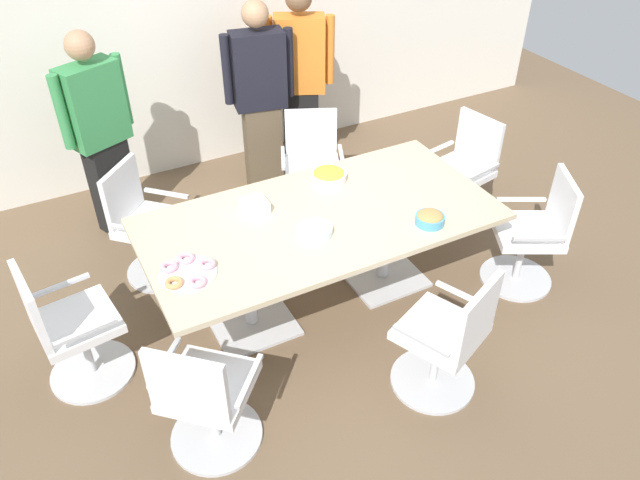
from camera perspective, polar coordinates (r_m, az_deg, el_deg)
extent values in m
cube|color=brown|center=(4.65, 0.00, -5.45)|extent=(10.00, 10.00, 0.01)
cube|color=white|center=(5.91, -11.53, 19.38)|extent=(8.00, 0.10, 2.80)
cube|color=#CCB793|center=(4.18, 0.00, 1.96)|extent=(2.40, 1.20, 0.04)
cube|color=silver|center=(4.48, -6.30, -7.48)|extent=(0.56, 0.56, 0.02)
cylinder|color=silver|center=(4.24, -6.62, -4.05)|extent=(0.09, 0.09, 0.69)
cube|color=silver|center=(4.85, 5.77, -3.23)|extent=(0.56, 0.56, 0.02)
cylinder|color=silver|center=(4.63, 6.04, 0.13)|extent=(0.09, 0.09, 0.69)
cylinder|color=silver|center=(5.50, -0.66, 2.52)|extent=(0.71, 0.71, 0.02)
cylinder|color=silver|center=(5.38, -0.68, 4.40)|extent=(0.05, 0.05, 0.41)
cube|color=white|center=(5.26, -0.70, 6.53)|extent=(0.61, 0.61, 0.06)
cube|color=white|center=(5.33, -0.84, 9.90)|extent=(0.42, 0.21, 0.42)
cube|color=silver|center=(5.22, 2.01, 7.75)|extent=(0.18, 0.35, 0.02)
cube|color=silver|center=(5.19, -3.43, 7.57)|extent=(0.18, 0.35, 0.02)
cylinder|color=silver|center=(5.03, -14.33, -2.70)|extent=(0.76, 0.76, 0.02)
cylinder|color=silver|center=(4.90, -14.70, -0.77)|extent=(0.05, 0.05, 0.41)
cube|color=white|center=(4.76, -15.13, 1.43)|extent=(0.65, 0.65, 0.06)
cube|color=white|center=(4.74, -17.80, 4.19)|extent=(0.33, 0.34, 0.42)
cube|color=silver|center=(4.87, -13.99, 4.21)|extent=(0.28, 0.28, 0.02)
cube|color=silver|center=(4.53, -16.84, 0.92)|extent=(0.28, 0.28, 0.02)
cylinder|color=silver|center=(4.40, -20.16, -11.27)|extent=(0.61, 0.61, 0.02)
cylinder|color=silver|center=(4.25, -20.77, -9.33)|extent=(0.05, 0.05, 0.41)
cube|color=white|center=(4.09, -21.48, -7.07)|extent=(0.52, 0.52, 0.06)
cube|color=white|center=(3.92, -25.12, -5.64)|extent=(0.10, 0.44, 0.42)
cube|color=silver|center=(4.20, -22.85, -3.91)|extent=(0.37, 0.08, 0.02)
cube|color=silver|center=(3.83, -20.77, -7.94)|extent=(0.37, 0.08, 0.02)
cylinder|color=silver|center=(3.88, -9.48, -17.33)|extent=(0.76, 0.76, 0.02)
cylinder|color=silver|center=(3.71, -9.82, -15.40)|extent=(0.05, 0.05, 0.41)
cube|color=white|center=(3.53, -10.22, -13.10)|extent=(0.65, 0.65, 0.06)
cube|color=white|center=(3.23, -12.17, -13.09)|extent=(0.35, 0.32, 0.42)
cube|color=silver|center=(3.53, -14.14, -10.89)|extent=(0.27, 0.29, 0.02)
cube|color=silver|center=(3.37, -6.53, -12.75)|extent=(0.27, 0.29, 0.02)
cylinder|color=silver|center=(4.15, 10.30, -12.59)|extent=(0.71, 0.71, 0.02)
cylinder|color=silver|center=(3.99, 10.64, -10.60)|extent=(0.05, 0.05, 0.41)
cube|color=white|center=(3.83, 11.04, -8.25)|extent=(0.61, 0.61, 0.06)
cube|color=white|center=(3.61, 14.38, -6.97)|extent=(0.42, 0.21, 0.42)
cube|color=silver|center=(3.58, 9.29, -9.14)|extent=(0.17, 0.35, 0.02)
cube|color=silver|center=(3.91, 13.03, -4.96)|extent=(0.17, 0.35, 0.02)
cylinder|color=silver|center=(5.03, 17.54, -3.35)|extent=(0.73, 0.73, 0.02)
cylinder|color=silver|center=(4.90, 18.00, -1.44)|extent=(0.05, 0.05, 0.41)
cube|color=white|center=(4.77, 18.52, 0.75)|extent=(0.62, 0.62, 0.06)
cube|color=white|center=(4.71, 21.52, 3.08)|extent=(0.24, 0.41, 0.42)
cube|color=silver|center=(4.51, 19.59, 0.12)|extent=(0.34, 0.20, 0.02)
cube|color=silver|center=(4.89, 18.08, 3.58)|extent=(0.34, 0.20, 0.02)
cylinder|color=silver|center=(5.59, 12.03, 2.21)|extent=(0.63, 0.63, 0.02)
cylinder|color=silver|center=(5.47, 12.31, 4.06)|extent=(0.05, 0.05, 0.41)
cube|color=white|center=(5.35, 12.63, 6.14)|extent=(0.54, 0.54, 0.06)
cube|color=white|center=(5.39, 14.45, 9.01)|extent=(0.12, 0.44, 0.42)
cube|color=silver|center=(5.17, 14.85, 6.14)|extent=(0.37, 0.10, 0.02)
cube|color=silver|center=(5.42, 10.85, 8.31)|extent=(0.37, 0.10, 0.02)
cube|color=black|center=(5.43, -18.56, 4.81)|extent=(0.37, 0.31, 0.81)
cube|color=#388C4C|center=(5.11, -20.15, 11.63)|extent=(0.49, 0.37, 0.64)
sphere|color=tan|center=(4.94, -21.30, 16.38)|extent=(0.22, 0.22, 0.22)
cylinder|color=#388C4C|center=(5.22, -17.81, 13.06)|extent=(0.10, 0.10, 0.57)
cylinder|color=#388C4C|center=(4.98, -22.74, 10.78)|extent=(0.10, 0.10, 0.57)
cube|color=brown|center=(5.71, -5.25, 8.46)|extent=(0.35, 0.25, 0.82)
cube|color=black|center=(5.40, -5.70, 15.33)|extent=(0.47, 0.29, 0.65)
sphere|color=tan|center=(5.24, -6.02, 20.06)|extent=(0.22, 0.22, 0.22)
cylinder|color=black|center=(5.44, -2.89, 16.01)|extent=(0.09, 0.09, 0.59)
cylinder|color=black|center=(5.34, -8.59, 15.24)|extent=(0.09, 0.09, 0.59)
cube|color=black|center=(5.94, -1.74, 9.93)|extent=(0.37, 0.32, 0.84)
cube|color=orange|center=(5.64, -1.89, 16.75)|extent=(0.49, 0.39, 0.67)
cylinder|color=orange|center=(5.63, 0.92, 17.12)|extent=(0.11, 0.11, 0.60)
cylinder|color=orange|center=(5.63, -4.72, 16.98)|extent=(0.11, 0.11, 0.60)
cylinder|color=#4C9EC6|center=(4.15, 10.09, 1.87)|extent=(0.19, 0.19, 0.06)
ellipsoid|color=tan|center=(4.14, 10.14, 2.21)|extent=(0.17, 0.17, 0.05)
cylinder|color=white|center=(4.55, 0.82, 5.88)|extent=(0.26, 0.26, 0.06)
ellipsoid|color=yellow|center=(4.53, 0.83, 6.19)|extent=(0.23, 0.23, 0.05)
cylinder|color=white|center=(3.77, -12.07, -3.05)|extent=(0.34, 0.34, 0.01)
torus|color=pink|center=(3.79, -10.38, -2.18)|extent=(0.11, 0.11, 0.03)
torus|color=pink|center=(3.86, -12.27, -1.64)|extent=(0.11, 0.11, 0.03)
torus|color=pink|center=(3.82, -13.76, -2.41)|extent=(0.11, 0.11, 0.03)
torus|color=tan|center=(3.69, -13.32, -3.86)|extent=(0.11, 0.11, 0.03)
torus|color=pink|center=(3.67, -11.23, -3.80)|extent=(0.11, 0.11, 0.03)
cylinder|color=white|center=(4.01, -0.49, 0.64)|extent=(0.23, 0.23, 0.01)
cylinder|color=silver|center=(4.01, -0.49, 0.71)|extent=(0.23, 0.23, 0.01)
cylinder|color=white|center=(4.01, -0.49, 0.78)|extent=(0.23, 0.23, 0.01)
cylinder|color=silver|center=(4.00, -0.49, 0.85)|extent=(0.23, 0.23, 0.01)
cylinder|color=white|center=(4.00, -0.49, 0.92)|extent=(0.23, 0.23, 0.01)
cylinder|color=silver|center=(4.00, -0.49, 0.99)|extent=(0.23, 0.23, 0.01)
cylinder|color=white|center=(3.99, -0.49, 1.06)|extent=(0.23, 0.23, 0.01)
cylinder|color=silver|center=(3.99, -0.49, 1.13)|extent=(0.23, 0.23, 0.01)
cube|color=white|center=(4.23, -6.08, 3.17)|extent=(0.17, 0.17, 0.08)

